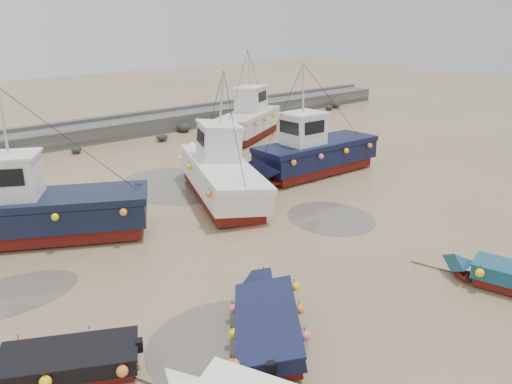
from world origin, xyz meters
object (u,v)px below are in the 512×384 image
Objects in this scene: person at (141,223)px; cabin_boat_1 at (217,171)px; cabin_boat_0 at (29,210)px; cabin_boat_2 at (309,153)px; dinghy_4 at (55,361)px; cabin_boat_3 at (251,118)px; dinghy_2 at (510,274)px; dinghy_1 at (270,317)px.

cabin_boat_1 is at bearing 149.21° from person.
cabin_boat_0 is 1.02× the size of cabin_boat_2.
dinghy_4 is 26.62m from cabin_boat_3.
cabin_boat_3 reaches higher than dinghy_2.
person is (0.52, 9.76, -0.54)m from dinghy_1.
dinghy_2 is at bearing -44.21° from cabin_boat_3.
cabin_boat_1 is at bearing -65.92° from cabin_boat_0.
cabin_boat_0 is 14.96m from cabin_boat_2.
cabin_boat_2 is at bearing -46.85° from cabin_boat_3.
cabin_boat_2 is at bearing -37.99° from dinghy_4.
dinghy_2 is (8.00, -3.14, 0.02)m from dinghy_1.
dinghy_1 is at bearing -134.65° from cabin_boat_0.
dinghy_4 is at bearing 11.14° from person.
cabin_boat_0 is (1.90, 9.12, 0.75)m from dinghy_4.
dinghy_1 is 0.51× the size of cabin_boat_1.
cabin_boat_3 reaches higher than dinghy_4.
dinghy_4 is 9.35m from cabin_boat_0.
cabin_boat_3 is (18.00, 8.54, 0.06)m from cabin_boat_0.
dinghy_4 is 13.91m from cabin_boat_1.
cabin_boat_2 is at bearing -66.45° from cabin_boat_0.
cabin_boat_1 is (10.83, 8.70, 0.75)m from dinghy_4.
cabin_boat_0 is 8.94m from cabin_boat_1.
cabin_boat_1 is at bearing 99.69° from dinghy_1.
dinghy_4 is (-13.61, 5.03, -0.01)m from dinghy_2.
cabin_boat_0 and cabin_boat_3 have the same top height.
dinghy_2 is 13.72m from cabin_boat_2.
cabin_boat_1 is (5.22, 10.60, 0.77)m from dinghy_1.
cabin_boat_3 is 4.71× the size of person.
dinghy_2 is 18.38m from cabin_boat_0.
cabin_boat_2 is at bearing 15.15° from cabin_boat_1.
cabin_boat_1 is 5.67× the size of person.
cabin_boat_0 is at bearing -57.50° from person.
cabin_boat_0 reaches higher than dinghy_1.
cabin_boat_1 is (-2.78, 13.73, 0.75)m from dinghy_2.
dinghy_1 is 1.07× the size of dinghy_2.
dinghy_2 is at bearing -59.42° from cabin_boat_1.
cabin_boat_0 reaches higher than person.
cabin_boat_3 is (6.29, 22.69, 0.80)m from dinghy_2.
cabin_boat_2 is 1.17× the size of cabin_boat_3.
person is at bearing -12.13° from dinghy_4.
cabin_boat_2 is (16.83, 8.28, 0.77)m from dinghy_4.
dinghy_4 is at bearing -77.13° from cabin_boat_3.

